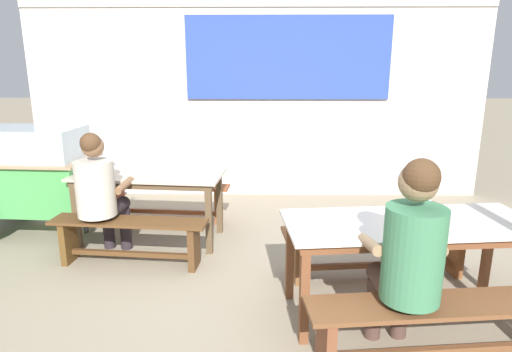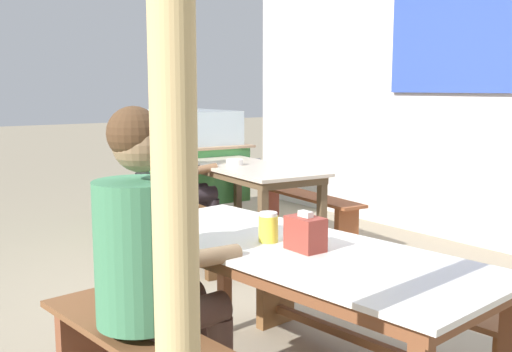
{
  "view_description": "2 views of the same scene",
  "coord_description": "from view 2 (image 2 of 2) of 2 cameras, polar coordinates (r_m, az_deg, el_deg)",
  "views": [
    {
      "loc": [
        0.1,
        -3.33,
        1.83
      ],
      "look_at": [
        0.03,
        0.57,
        0.81
      ],
      "focal_mm": 30.79,
      "sensor_mm": 36.0,
      "label": 1
    },
    {
      "loc": [
        3.04,
        -1.96,
        1.39
      ],
      "look_at": [
        -0.0,
        0.28,
        0.83
      ],
      "focal_mm": 41.84,
      "sensor_mm": 36.0,
      "label": 2
    }
  ],
  "objects": [
    {
      "name": "tissue_box",
      "position": [
        2.46,
        4.74,
        -5.47
      ],
      "size": [
        0.16,
        0.11,
        0.16
      ],
      "color": "maroon",
      "rests_on": "dining_table_near"
    },
    {
      "name": "dining_table_far",
      "position": [
        5.11,
        -0.72,
        0.08
      ],
      "size": [
        1.56,
        0.8,
        0.73
      ],
      "color": "#BDAD9A",
      "rests_on": "ground_plane"
    },
    {
      "name": "backdrop_wall",
      "position": [
        5.56,
        20.97,
        8.33
      ],
      "size": [
        6.15,
        0.23,
        2.71
      ],
      "color": "silver",
      "rests_on": "ground_plane"
    },
    {
      "name": "soup_bowl",
      "position": [
        5.17,
        -2.06,
        1.34
      ],
      "size": [
        0.15,
        0.15,
        0.05
      ],
      "primitive_type": "cylinder",
      "color": "silver",
      "rests_on": "dining_table_far"
    },
    {
      "name": "bench_far_front",
      "position": [
        4.91,
        -6.68,
        -4.61
      ],
      "size": [
        1.45,
        0.4,
        0.43
      ],
      "color": "#55361B",
      "rests_on": "ground_plane"
    },
    {
      "name": "person_near_front",
      "position": [
        2.4,
        -9.98,
        -7.03
      ],
      "size": [
        0.48,
        0.55,
        1.32
      ],
      "color": "#4E372F",
      "rests_on": "ground_plane"
    },
    {
      "name": "bench_near_back",
      "position": [
        3.11,
        11.21,
        -12.34
      ],
      "size": [
        1.67,
        0.47,
        0.43
      ],
      "color": "brown",
      "rests_on": "ground_plane"
    },
    {
      "name": "food_cart",
      "position": [
        6.31,
        -5.97,
        1.86
      ],
      "size": [
        1.55,
        0.86,
        1.16
      ],
      "color": "#469D4D",
      "rests_on": "ground_plane"
    },
    {
      "name": "dining_table_near",
      "position": [
        2.57,
        3.47,
        -8.19
      ],
      "size": [
        1.85,
        0.89,
        0.73
      ],
      "color": "silver",
      "rests_on": "ground_plane"
    },
    {
      "name": "bench_far_back",
      "position": [
        5.5,
        4.61,
        -3.18
      ],
      "size": [
        1.46,
        0.38,
        0.43
      ],
      "color": "brown",
      "rests_on": "ground_plane"
    },
    {
      "name": "person_left_back_turned",
      "position": [
        5.12,
        -7.44,
        0.56
      ],
      "size": [
        0.49,
        0.58,
        1.23
      ],
      "color": "#2A2227",
      "rests_on": "ground_plane"
    },
    {
      "name": "ground_plane",
      "position": [
        3.87,
        -3.4,
        -12.62
      ],
      "size": [
        40.0,
        40.0,
        0.0
      ],
      "primitive_type": "plane",
      "color": "gray"
    },
    {
      "name": "condiment_jar",
      "position": [
        2.59,
        1.19,
        -4.93
      ],
      "size": [
        0.09,
        0.09,
        0.13
      ],
      "color": "yellow",
      "rests_on": "dining_table_near"
    },
    {
      "name": "wooden_support_post",
      "position": [
        1.29,
        -7.85,
        2.53
      ],
      "size": [
        0.1,
        0.1,
        2.51
      ],
      "primitive_type": "cylinder",
      "color": "tan",
      "rests_on": "ground_plane"
    }
  ]
}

